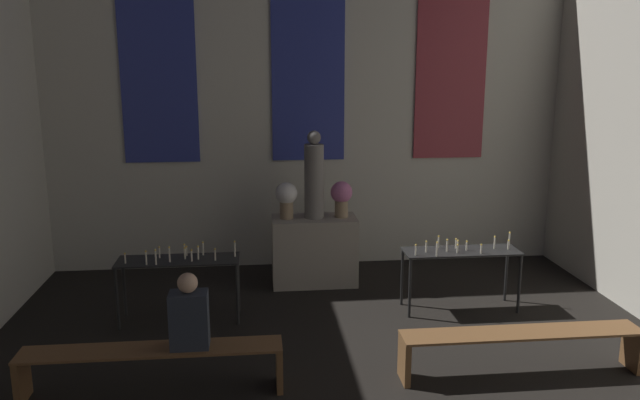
% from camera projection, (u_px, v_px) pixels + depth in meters
% --- Properties ---
extents(wall_back, '(8.01, 0.16, 5.18)m').
position_uv_depth(wall_back, '(308.00, 96.00, 9.37)').
color(wall_back, beige).
rests_on(wall_back, ground_plane).
extents(altar, '(1.19, 0.62, 0.97)m').
position_uv_depth(altar, '(314.00, 250.00, 8.90)').
color(altar, gray).
rests_on(altar, ground_plane).
extents(statue, '(0.27, 0.27, 1.23)m').
position_uv_depth(statue, '(314.00, 178.00, 8.67)').
color(statue, slate).
rests_on(statue, altar).
extents(flower_vase_left, '(0.31, 0.31, 0.51)m').
position_uv_depth(flower_vase_left, '(286.00, 197.00, 8.69)').
color(flower_vase_left, '#937A5B').
rests_on(flower_vase_left, altar).
extents(flower_vase_right, '(0.31, 0.31, 0.51)m').
position_uv_depth(flower_vase_right, '(341.00, 196.00, 8.77)').
color(flower_vase_right, '#937A5B').
rests_on(flower_vase_right, altar).
extents(candle_rack_left, '(1.47, 0.48, 0.99)m').
position_uv_depth(candle_rack_left, '(179.00, 266.00, 7.55)').
color(candle_rack_left, black).
rests_on(candle_rack_left, ground_plane).
extents(candle_rack_right, '(1.47, 0.48, 0.97)m').
position_uv_depth(candle_rack_right, '(461.00, 257.00, 7.90)').
color(candle_rack_right, black).
rests_on(candle_rack_right, ground_plane).
extents(pew_back_left, '(2.46, 0.36, 0.47)m').
position_uv_depth(pew_back_left, '(152.00, 360.00, 5.91)').
color(pew_back_left, brown).
rests_on(pew_back_left, ground_plane).
extents(pew_back_right, '(2.46, 0.36, 0.47)m').
position_uv_depth(pew_back_right, '(521.00, 342.00, 6.28)').
color(pew_back_right, brown).
rests_on(pew_back_right, ground_plane).
extents(person_seated, '(0.36, 0.24, 0.73)m').
position_uv_depth(person_seated, '(189.00, 315.00, 5.85)').
color(person_seated, '#282D38').
rests_on(person_seated, pew_back_left).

